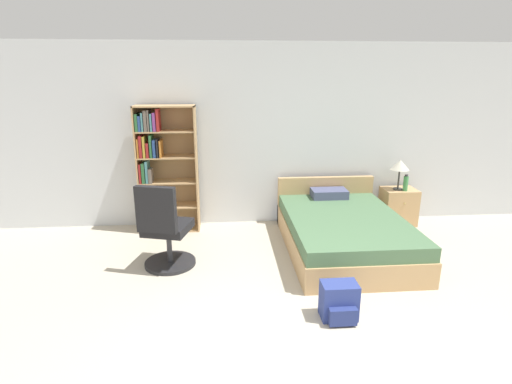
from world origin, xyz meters
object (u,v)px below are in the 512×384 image
Objects in this scene: bed at (343,231)px; office_chair at (165,232)px; nightstand at (398,206)px; bookshelf at (160,169)px; water_bottle at (406,183)px; backpack_blue at (339,302)px; table_lamp at (400,166)px.

bed is 2.22m from office_chair.
office_chair reaches higher than nightstand.
bookshelf is 1.71× the size of office_chair.
water_bottle is (3.50, -0.14, -0.25)m from bookshelf.
bookshelf is 3.13m from backpack_blue.
bed is 1.36m from nightstand.
bookshelf reaches higher than table_lamp.
nightstand is at bearing 19.96° from office_chair.
office_chair reaches higher than bed.
table_lamp is 1.28× the size of backpack_blue.
table_lamp is (1.04, 0.79, 0.65)m from bed.
backpack_blue is at bearing -123.35° from table_lamp.
bookshelf reaches higher than water_bottle.
bookshelf is at bearing 179.32° from nightstand.
water_bottle is at bearing 32.75° from bed.
table_lamp is at bearing 19.79° from office_chair.
bed reaches higher than nightstand.
water_bottle is at bearing -39.54° from table_lamp.
bed is 1.58m from backpack_blue.
office_chair is at bearing -80.52° from bookshelf.
nightstand is 1.56× the size of backpack_blue.
backpack_blue is (1.91, -2.36, -0.74)m from bookshelf.
table_lamp is at bearing -1.17° from bookshelf.
office_chair is 2.07m from backpack_blue.
nightstand is at bearing -0.68° from bookshelf.
office_chair is (-2.17, -0.37, 0.21)m from bed.
office_chair reaches higher than backpack_blue.
water_bottle is (0.08, -0.07, -0.24)m from table_lamp.
bookshelf is 7.36× the size of water_bottle.
office_chair is at bearing -160.04° from nightstand.
bed is 1.46m from table_lamp.
office_chair is at bearing -170.33° from bed.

